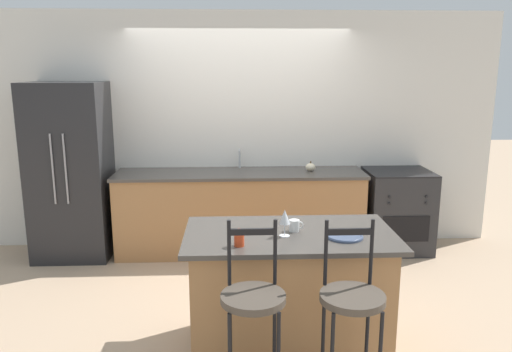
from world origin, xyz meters
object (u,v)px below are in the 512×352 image
Objects in this scene: dinner_plate at (345,236)px; pumpkin_decoration at (310,167)px; coffee_mug at (295,226)px; oven_range at (397,210)px; bar_stool_far at (351,315)px; tumbler_cup at (239,238)px; wine_glass at (285,217)px; refrigerator at (71,171)px; bar_stool_near at (253,315)px.

pumpkin_decoration is (0.09, 2.17, 0.06)m from dinner_plate.
coffee_mug is at bearing 155.69° from dinner_plate.
oven_range is 2.44m from dinner_plate.
bar_stool_far is 0.85m from coffee_mug.
pumpkin_decoration is at bearing 70.11° from tumbler_cup.
wine_glass is 1.75× the size of pumpkin_decoration.
refrigerator reaches higher than pumpkin_decoration.
oven_range is 8.74× the size of coffee_mug.
tumbler_cup is (-0.08, 0.43, 0.34)m from bar_stool_near.
tumbler_cup is (-0.41, -0.29, 0.01)m from coffee_mug.
wine_glass is 2.18m from pumpkin_decoration.
dinner_plate is at bearing 10.54° from tumbler_cup.
bar_stool_far is at bearing -2.41° from bar_stool_near.
refrigerator reaches higher than dinner_plate.
refrigerator is 2.89m from tumbler_cup.
wine_glass is at bearing 173.41° from dinner_plate.
wine_glass is 1.84× the size of coffee_mug.
refrigerator reaches higher than wine_glass.
bar_stool_far reaches higher than coffee_mug.
wine_glass is (0.25, 0.61, 0.42)m from bar_stool_near.
coffee_mug reaches higher than oven_range.
oven_range is at bearing 56.80° from bar_stool_near.
bar_stool_far reaches higher than tumbler_cup.
wine_glass is (2.14, -2.07, 0.08)m from refrigerator.
bar_stool_far is (0.59, -0.02, 0.00)m from bar_stool_near.
refrigerator is at bearing -178.88° from pumpkin_decoration.
pumpkin_decoration is (2.65, 0.05, 0.01)m from refrigerator.
bar_stool_near is 10.56× the size of pumpkin_decoration.
coffee_mug is (0.08, 0.10, -0.10)m from wine_glass.
coffee_mug is at bearing 109.21° from bar_stool_far.
tumbler_cup is (-0.74, -0.14, 0.05)m from dinner_plate.
refrigerator is at bearing 132.48° from bar_stool_far.
oven_range is 8.32× the size of pumpkin_decoration.
oven_range is 3.56× the size of dinner_plate.
bar_stool_far reaches higher than dinner_plate.
coffee_mug is at bearing -101.93° from pumpkin_decoration.
dinner_plate is at bearing -24.31° from coffee_mug.
refrigerator is 2.08× the size of oven_range.
bar_stool_far is 0.66m from dinner_plate.
wine_glass is at bearing 118.26° from bar_stool_far.
tumbler_cup is (-0.32, -0.19, -0.08)m from wine_glass.
refrigerator is 18.14× the size of coffee_mug.
dinner_plate is at bearing -117.20° from oven_range.
wine_glass is at bearing -44.10° from refrigerator.
pumpkin_decoration reaches higher than tumbler_cup.
coffee_mug is 0.50m from tumbler_cup.
refrigerator is 1.64× the size of bar_stool_far.
pumpkin_decoration reaches higher than dinner_plate.
bar_stool_far is 4.52× the size of dinner_plate.
tumbler_cup is at bearing -169.46° from dinner_plate.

